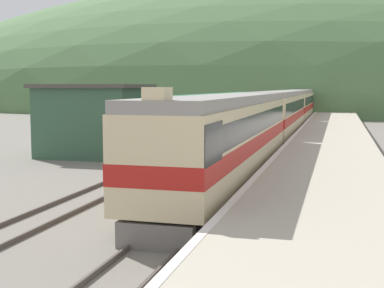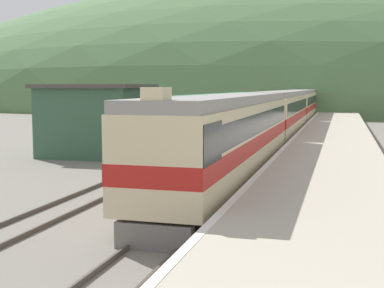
{
  "view_description": "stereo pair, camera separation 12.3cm",
  "coord_description": "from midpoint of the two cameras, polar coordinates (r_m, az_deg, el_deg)",
  "views": [
    {
      "loc": [
        4.84,
        3.25,
        4.55
      ],
      "look_at": [
        -0.31,
        22.0,
        2.46
      ],
      "focal_mm": 50.0,
      "sensor_mm": 36.0,
      "label": 1
    },
    {
      "loc": [
        4.96,
        3.29,
        4.55
      ],
      "look_at": [
        -0.31,
        22.0,
        2.46
      ],
      "focal_mm": 50.0,
      "sensor_mm": 36.0,
      "label": 2
    }
  ],
  "objects": [
    {
      "name": "track_main",
      "position": [
        67.06,
        11.51,
        2.19
      ],
      "size": [
        1.52,
        180.0,
        0.16
      ],
      "color": "#4C443D",
      "rests_on": "ground"
    },
    {
      "name": "track_siding",
      "position": [
        67.6,
        7.33,
        2.29
      ],
      "size": [
        1.52,
        180.0,
        0.16
      ],
      "color": "#4C443D",
      "rests_on": "ground"
    },
    {
      "name": "platform",
      "position": [
        46.9,
        15.03,
        1.04
      ],
      "size": [
        5.33,
        140.0,
        1.13
      ],
      "color": "#B2A893",
      "rests_on": "ground"
    },
    {
      "name": "distant_hills",
      "position": [
        122.02,
        13.44,
        3.83
      ],
      "size": [
        212.12,
        95.45,
        55.78
      ],
      "color": "#517547",
      "rests_on": "ground"
    },
    {
      "name": "station_shed",
      "position": [
        35.78,
        -10.1,
        2.55
      ],
      "size": [
        6.69,
        5.85,
        4.71
      ],
      "color": "#385B42",
      "rests_on": "ground"
    },
    {
      "name": "express_train_lead_car",
      "position": [
        24.31,
        4.03,
        0.77
      ],
      "size": [
        2.94,
        20.83,
        4.54
      ],
      "color": "black",
      "rests_on": "ground"
    },
    {
      "name": "carriage_second",
      "position": [
        45.62,
        9.55,
        3.19
      ],
      "size": [
        2.93,
        20.12,
        4.18
      ],
      "color": "black",
      "rests_on": "ground"
    },
    {
      "name": "carriage_third",
      "position": [
        66.51,
        11.52,
        4.05
      ],
      "size": [
        2.93,
        20.12,
        4.18
      ],
      "color": "black",
      "rests_on": "ground"
    },
    {
      "name": "carriage_fourth",
      "position": [
        87.46,
        12.55,
        4.49
      ],
      "size": [
        2.93,
        20.12,
        4.18
      ],
      "color": "black",
      "rests_on": "ground"
    },
    {
      "name": "carriage_fifth",
      "position": [
        108.43,
        13.18,
        4.77
      ],
      "size": [
        2.93,
        20.12,
        4.18
      ],
      "color": "black",
      "rests_on": "ground"
    },
    {
      "name": "siding_train",
      "position": [
        48.02,
        3.9,
        3.12
      ],
      "size": [
        2.9,
        29.57,
        3.95
      ],
      "color": "black",
      "rests_on": "ground"
    }
  ]
}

